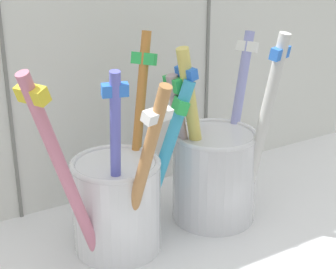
{
  "coord_description": "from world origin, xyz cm",
  "views": [
    {
      "loc": [
        -22.38,
        -35.23,
        28.29
      ],
      "look_at": [
        0.0,
        1.47,
        11.42
      ],
      "focal_mm": 58.04,
      "sensor_mm": 36.0,
      "label": 1
    }
  ],
  "objects": [
    {
      "name": "counter_slab",
      "position": [
        0.0,
        0.0,
        1.0
      ],
      "size": [
        64.0,
        22.0,
        2.0
      ],
      "primitive_type": "cube",
      "color": "silver",
      "rests_on": "ground"
    },
    {
      "name": "toothbrush_cup_left",
      "position": [
        -5.01,
        1.24,
        6.9
      ],
      "size": [
        15.88,
        11.2,
        17.88
      ],
      "color": "silver",
      "rests_on": "counter_slab"
    },
    {
      "name": "toothbrush_cup_right",
      "position": [
        5.05,
        1.43,
        7.0
      ],
      "size": [
        10.94,
        9.54,
        18.19
      ],
      "color": "silver",
      "rests_on": "counter_slab"
    }
  ]
}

